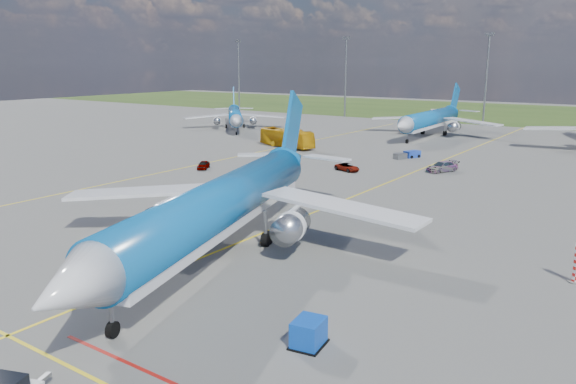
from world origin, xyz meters
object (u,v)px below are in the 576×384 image
Objects in this scene: main_airliner at (222,253)px; service_car_b at (347,167)px; bg_jet_nnw at (429,136)px; apron_bus at (287,138)px; service_car_a at (203,165)px; service_car_c at (442,167)px; baggage_tug_c at (408,155)px; bg_jet_nw at (235,129)px; uld_container at (309,333)px.

service_car_b is at bearing 86.17° from main_airliner.
bg_jet_nnw is 34.92m from apron_bus.
service_car_a is 0.87× the size of service_car_b.
service_car_c is (11.63, 7.40, 0.19)m from service_car_b.
apron_bus is 2.40× the size of baggage_tug_c.
main_airliner is at bearing -147.93° from service_car_b.
bg_jet_nw is 89.69m from main_airliner.
service_car_a is at bearing -105.69° from baggage_tug_c.
apron_bus is at bearing 64.97° from service_car_a.
baggage_tug_c is (-6.28, 53.83, 0.54)m from main_airliner.
baggage_tug_c is (2.78, 15.84, -0.03)m from service_car_b.
baggage_tug_c reaches higher than service_car_b.
service_car_a is at bearing 118.18° from main_airliner.
bg_jet_nnw is at bearing -23.37° from bg_jet_nw.
main_airliner reaches higher than service_car_c.
uld_container reaches higher than service_car_b.
main_airliner is 3.69× the size of apron_bus.
uld_container is 0.37× the size of service_car_c.
bg_jet_nw is 0.86× the size of bg_jet_nnw.
service_car_c is (16.34, -37.81, 0.75)m from bg_jet_nnw.
bg_jet_nw is 9.79× the size of service_car_a.
bg_jet_nnw is 7.74× the size of service_car_c.
service_car_a is at bearing -160.75° from apron_bus.
uld_container is 0.37× the size of baggage_tug_c.
baggage_tug_c is (23.57, 1.58, -1.21)m from apron_bus.
uld_container is at bearing -130.04° from apron_bus.
bg_jet_nnw is 84.33m from main_airliner.
bg_jet_nnw is at bearing 45.97° from service_car_a.
service_car_b is (-9.05, 37.99, 0.56)m from main_airliner.
uld_container reaches higher than baggage_tug_c.
main_airliner is 13.13× the size of service_car_a.
apron_bus is 3.11× the size of service_car_b.
service_car_a is 0.68× the size of service_car_c.
apron_bus is (-29.84, 52.25, 1.75)m from main_airliner.
baggage_tug_c is (-20.72, 62.89, -0.24)m from uld_container.
bg_jet_nnw reaches higher than baggage_tug_c.
service_car_c is (-11.86, 54.46, -0.02)m from uld_container.
bg_jet_nw reaches higher than service_car_a.
main_airliner reaches higher than apron_bus.
bg_jet_nnw is 0.87× the size of main_airliner.
uld_container is 0.55× the size of service_car_a.
uld_container is at bearing -70.94° from service_car_a.
uld_container is 0.48× the size of service_car_b.
service_car_b is at bearing -86.19° from bg_jet_nnw.
apron_bus reaches higher than service_car_c.
service_car_a is (-13.83, -56.00, 0.60)m from bg_jet_nnw.
bg_jet_nw is at bearing 112.07° from main_airliner.
apron_bus is at bearing -166.14° from service_car_c.
main_airliner is 60.20m from apron_bus.
bg_jet_nnw reaches higher than uld_container.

